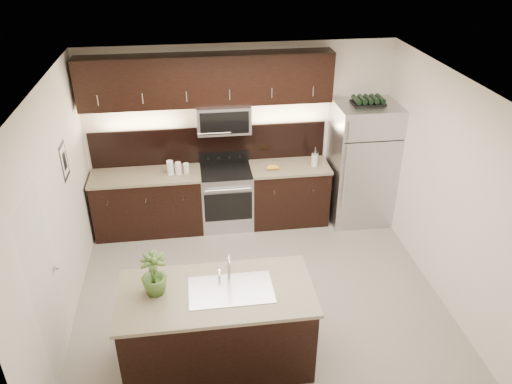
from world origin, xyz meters
The scene contains 12 objects.
ground centered at (0.00, 0.00, 0.00)m, with size 4.50×4.50×0.00m, color gray.
room_walls centered at (-0.11, -0.04, 1.70)m, with size 4.52×4.02×2.71m.
counter_run centered at (-0.46, 1.69, 0.47)m, with size 3.51×0.65×0.94m.
upper_fixtures centered at (-0.43, 1.84, 2.14)m, with size 3.49×0.40×1.66m.
island centered at (-0.57, -1.02, 0.47)m, with size 1.96×0.96×0.94m.
sink_faucet centered at (-0.42, -1.01, 0.96)m, with size 0.84×0.50×0.28m.
refrigerator centered at (1.80, 1.63, 0.94)m, with size 0.90×0.81×1.87m, color #B2B2B7.
wine_rack centered at (1.80, 1.63, 1.92)m, with size 0.46×0.29×0.11m.
plant centered at (-1.16, -0.95, 1.17)m, with size 0.25×0.25×0.45m, color #416126.
canisters centered at (-0.96, 1.65, 1.03)m, with size 0.32×0.10×0.21m.
french_press centered at (1.08, 1.64, 1.05)m, with size 0.10×0.10×0.29m.
bananas centered at (0.39, 1.61, 0.97)m, with size 0.19×0.15×0.06m, color gold.
Camera 1 is at (-0.70, -4.89, 4.21)m, focal length 35.00 mm.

